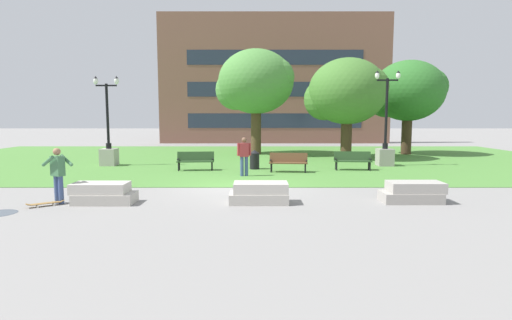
# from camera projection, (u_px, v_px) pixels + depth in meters

# --- Properties ---
(ground_plane) EXTENTS (140.00, 140.00, 0.00)m
(ground_plane) POSITION_uv_depth(u_px,v_px,m) (235.00, 188.00, 14.91)
(ground_plane) COLOR gray
(grass_lawn) EXTENTS (40.00, 20.00, 0.02)m
(grass_lawn) POSITION_uv_depth(u_px,v_px,m) (243.00, 159.00, 24.84)
(grass_lawn) COLOR #4C8438
(grass_lawn) RESTS_ON ground
(concrete_block_center) EXTENTS (1.86, 0.90, 0.64)m
(concrete_block_center) POSITION_uv_depth(u_px,v_px,m) (101.00, 194.00, 12.21)
(concrete_block_center) COLOR #B2ADA3
(concrete_block_center) RESTS_ON ground
(concrete_block_left) EXTENTS (1.80, 0.90, 0.64)m
(concrete_block_left) POSITION_uv_depth(u_px,v_px,m) (258.00, 193.00, 12.28)
(concrete_block_left) COLOR #B2ADA3
(concrete_block_left) RESTS_ON ground
(concrete_block_right) EXTENTS (1.87, 0.90, 0.64)m
(concrete_block_right) POSITION_uv_depth(u_px,v_px,m) (411.00, 192.00, 12.42)
(concrete_block_right) COLOR #9E9991
(concrete_block_right) RESTS_ON ground
(person_skateboarder) EXTENTS (0.96, 0.57, 1.71)m
(person_skateboarder) POSITION_uv_depth(u_px,v_px,m) (56.00, 172.00, 12.10)
(person_skateboarder) COLOR #384C7A
(person_skateboarder) RESTS_ON ground
(skateboard) EXTENTS (0.94, 0.77, 0.14)m
(skateboard) POSITION_uv_depth(u_px,v_px,m) (43.00, 203.00, 11.84)
(skateboard) COLOR olive
(skateboard) RESTS_ON ground
(park_bench_near_left) EXTENTS (1.84, 0.67, 0.90)m
(park_bench_near_left) POSITION_uv_depth(u_px,v_px,m) (351.00, 159.00, 19.66)
(park_bench_near_left) COLOR #284723
(park_bench_near_left) RESTS_ON grass_lawn
(park_bench_near_right) EXTENTS (1.83, 0.66, 0.90)m
(park_bench_near_right) POSITION_uv_depth(u_px,v_px,m) (194.00, 160.00, 19.52)
(park_bench_near_right) COLOR #284723
(park_bench_near_right) RESTS_ON grass_lawn
(park_bench_far_left) EXTENTS (1.85, 0.72, 0.90)m
(park_bench_far_left) POSITION_uv_depth(u_px,v_px,m) (287.00, 161.00, 18.91)
(park_bench_far_left) COLOR brown
(park_bench_far_left) RESTS_ON grass_lawn
(lamp_post_center) EXTENTS (1.32, 0.80, 4.74)m
(lamp_post_center) POSITION_uv_depth(u_px,v_px,m) (107.00, 147.00, 21.33)
(lamp_post_center) COLOR #ADA89E
(lamp_post_center) RESTS_ON grass_lawn
(lamp_post_right) EXTENTS (1.32, 0.80, 5.01)m
(lamp_post_right) POSITION_uv_depth(u_px,v_px,m) (383.00, 147.00, 21.29)
(lamp_post_right) COLOR gray
(lamp_post_right) RESTS_ON grass_lawn
(tree_near_left) EXTENTS (5.10, 4.86, 6.42)m
(tree_near_left) POSITION_uv_depth(u_px,v_px,m) (405.00, 92.00, 27.37)
(tree_near_left) COLOR #42301E
(tree_near_left) RESTS_ON grass_lawn
(tree_far_left) EXTENTS (5.39, 5.13, 7.15)m
(tree_far_left) POSITION_uv_depth(u_px,v_px,m) (254.00, 83.00, 27.16)
(tree_far_left) COLOR #4C3823
(tree_far_left) RESTS_ON grass_lawn
(tree_near_right) EXTENTS (5.02, 4.78, 6.19)m
(tree_near_right) POSITION_uv_depth(u_px,v_px,m) (345.00, 92.00, 24.62)
(tree_near_right) COLOR #42301E
(tree_near_right) RESTS_ON grass_lawn
(trash_bin) EXTENTS (0.49, 0.49, 0.96)m
(trash_bin) POSITION_uv_depth(u_px,v_px,m) (253.00, 159.00, 19.96)
(trash_bin) COLOR black
(trash_bin) RESTS_ON grass_lawn
(person_bystander_near_lawn) EXTENTS (0.64, 0.30, 1.71)m
(person_bystander_near_lawn) POSITION_uv_depth(u_px,v_px,m) (243.00, 154.00, 17.59)
(person_bystander_near_lawn) COLOR #384C7A
(person_bystander_near_lawn) RESTS_ON grass_lawn
(building_facade_distant) EXTENTS (22.37, 1.03, 12.42)m
(building_facade_distant) POSITION_uv_depth(u_px,v_px,m) (273.00, 79.00, 38.57)
(building_facade_distant) COLOR brown
(building_facade_distant) RESTS_ON ground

